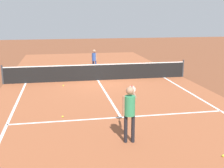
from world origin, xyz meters
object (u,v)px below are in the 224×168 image
object	(u,v)px
player_far	(94,58)
tennis_ball_mid_court	(63,117)
player_near	(130,108)
tennis_ball_near_net	(63,86)
tennis_ball_by_baseline	(223,156)
net	(98,72)

from	to	relation	value
player_far	tennis_ball_mid_court	bearing A→B (deg)	-104.85
player_near	tennis_ball_mid_court	bearing A→B (deg)	127.76
tennis_ball_near_net	player_far	bearing A→B (deg)	59.83
player_far	tennis_ball_by_baseline	xyz separation A→B (m)	(1.95, -12.60, -0.87)
player_near	tennis_ball_near_net	size ratio (longest dim) A/B	26.29
player_near	tennis_ball_near_net	distance (m)	7.75
player_far	tennis_ball_mid_court	xyz separation A→B (m)	(-2.30, -8.67, -0.87)
net	tennis_ball_near_net	bearing A→B (deg)	-152.28
net	player_far	size ratio (longest dim) A/B	7.14
player_far	tennis_ball_near_net	world-z (taller)	player_far
player_far	player_near	bearing A→B (deg)	-91.75
net	tennis_ball_mid_court	bearing A→B (deg)	-109.82
tennis_ball_near_net	tennis_ball_mid_court	bearing A→B (deg)	-91.46
player_near	player_far	size ratio (longest dim) A/B	1.16
player_near	player_far	xyz separation A→B (m)	(0.34, 11.19, -0.18)
net	tennis_ball_by_baseline	world-z (taller)	net
player_near	tennis_ball_near_net	xyz separation A→B (m)	(-1.83, 7.46, -1.05)
net	tennis_ball_near_net	distance (m)	2.35
net	tennis_ball_mid_court	distance (m)	6.40
tennis_ball_mid_court	tennis_ball_by_baseline	xyz separation A→B (m)	(4.25, -3.93, 0.00)
net	tennis_ball_by_baseline	distance (m)	10.16
player_far	tennis_ball_near_net	bearing A→B (deg)	-120.17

